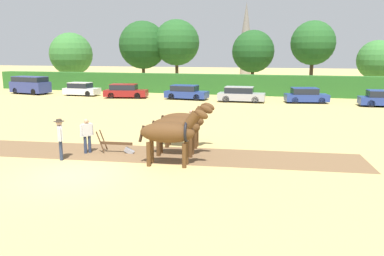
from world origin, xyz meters
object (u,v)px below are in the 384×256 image
at_px(farmer_beside_team, 191,123).
at_px(farmer_onlooker_left, 60,136).
at_px(tree_center, 253,51).
at_px(parked_car_center_right, 241,95).
at_px(draft_horse_trail_left, 184,121).
at_px(tree_far_left, 71,54).
at_px(draft_horse_lead_left, 170,133).
at_px(tree_left, 143,45).
at_px(tree_center_right, 313,43).
at_px(parked_van, 30,85).
at_px(church_spire, 246,38).
at_px(farmer_at_plow, 87,133).
at_px(parked_car_left, 81,89).
at_px(tree_right, 377,60).
at_px(parked_car_center, 186,92).
at_px(plow, 119,146).
at_px(tree_center_left, 177,43).
at_px(draft_horse_lead_right, 178,127).
at_px(parked_car_right, 306,96).
at_px(parked_car_center_left, 125,91).

height_order(farmer_beside_team, farmer_onlooker_left, farmer_onlooker_left).
height_order(tree_center, parked_car_center_right, tree_center).
relative_size(draft_horse_trail_left, farmer_onlooker_left, 1.59).
bearing_deg(tree_far_left, draft_horse_lead_left, -51.91).
distance_m(tree_left, draft_horse_lead_left, 38.47).
height_order(farmer_onlooker_left, parked_car_center_right, farmer_onlooker_left).
height_order(tree_center, tree_center_right, tree_center_right).
bearing_deg(parked_van, parked_car_center_right, 7.73).
relative_size(tree_far_left, draft_horse_lead_left, 2.60).
height_order(tree_center_right, church_spire, church_spire).
relative_size(farmer_at_plow, parked_car_center_right, 0.36).
xyz_separation_m(draft_horse_lead_left, parked_car_left, (-18.29, 22.63, -0.68)).
relative_size(farmer_at_plow, farmer_onlooker_left, 0.90).
height_order(tree_right, draft_horse_trail_left, tree_right).
bearing_deg(tree_center, tree_center_right, -5.77).
relative_size(tree_center, tree_right, 1.23).
relative_size(church_spire, parked_car_center, 3.32).
xyz_separation_m(tree_center_right, church_spire, (-11.97, 27.97, 1.84)).
bearing_deg(church_spire, parked_car_center_right, -82.65).
bearing_deg(tree_right, tree_left, -178.96).
bearing_deg(tree_left, plow, -68.82).
bearing_deg(tree_center_left, tree_center, -1.05).
xyz_separation_m(tree_left, draft_horse_trail_left, (15.57, -31.57, -4.47)).
bearing_deg(tree_center, parked_car_center_right, -87.81).
height_order(tree_center_left, tree_center, tree_center_left).
height_order(tree_center, tree_right, tree_center).
xyz_separation_m(tree_center, parked_car_center, (-5.17, -12.75, -4.18)).
relative_size(tree_far_left, church_spire, 0.52).
bearing_deg(draft_horse_trail_left, tree_left, 109.52).
relative_size(parked_van, parked_car_center, 1.12).
bearing_deg(tree_right, tree_center, -179.41).
bearing_deg(tree_center_right, farmer_onlooker_left, -107.87).
distance_m(tree_right, parked_car_center_right, 19.76).
bearing_deg(plow, parked_van, 129.15).
height_order(farmer_onlooker_left, parked_car_left, farmer_onlooker_left).
distance_m(draft_horse_lead_left, draft_horse_trail_left, 3.19).
height_order(tree_left, draft_horse_lead_right, tree_left).
xyz_separation_m(parked_van, parked_car_right, (30.65, 0.22, -0.36)).
distance_m(draft_horse_trail_left, farmer_at_plow, 4.63).
bearing_deg(draft_horse_trail_left, parked_car_left, 125.91).
bearing_deg(tree_right, parked_car_center_left, -153.13).
bearing_deg(draft_horse_lead_left, church_spire, 88.40).
bearing_deg(draft_horse_lead_left, draft_horse_trail_left, 90.01).
bearing_deg(farmer_onlooker_left, parked_car_left, 83.71).
distance_m(draft_horse_lead_left, parked_car_left, 29.10).
xyz_separation_m(draft_horse_lead_right, parked_car_left, (-18.11, 21.05, -0.62)).
relative_size(tree_center_left, farmer_onlooker_left, 5.11).
distance_m(farmer_at_plow, farmer_beside_team, 5.54).
height_order(parked_car_center, parked_car_center_right, parked_car_center_right).
xyz_separation_m(tree_far_left, tree_right, (41.52, -0.12, -0.68)).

